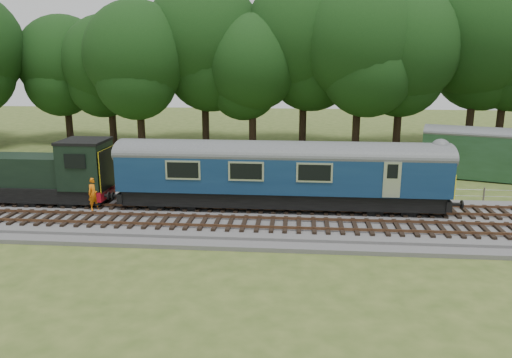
{
  "coord_description": "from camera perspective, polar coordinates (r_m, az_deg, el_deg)",
  "views": [
    {
      "loc": [
        4.76,
        -25.56,
        8.68
      ],
      "look_at": [
        2.44,
        1.4,
        2.0
      ],
      "focal_mm": 35.0,
      "sensor_mm": 36.0,
      "label": 1
    }
  ],
  "objects": [
    {
      "name": "track_north",
      "position": [
        28.6,
        -4.89,
        -2.98
      ],
      "size": [
        67.2,
        2.4,
        0.21
      ],
      "color": "black",
      "rests_on": "ballast"
    },
    {
      "name": "shunter_loco",
      "position": [
        31.5,
        -23.34,
        0.42
      ],
      "size": [
        8.91,
        2.6,
        3.38
      ],
      "color": "black",
      "rests_on": "ground"
    },
    {
      "name": "fence",
      "position": [
        31.65,
        -3.93,
        -2.08
      ],
      "size": [
        64.0,
        0.12,
        1.0
      ],
      "primitive_type": null,
      "color": "#6B6054",
      "rests_on": "ground"
    },
    {
      "name": "worker",
      "position": [
        29.04,
        -18.01,
        -1.6
      ],
      "size": [
        0.8,
        0.79,
        1.86
      ],
      "primitive_type": "imported",
      "rotation": [
        0.0,
        0.0,
        0.75
      ],
      "color": "orange",
      "rests_on": "ballast"
    },
    {
      "name": "shed",
      "position": [
        43.47,
        26.66,
        2.57
      ],
      "size": [
        3.48,
        3.48,
        2.51
      ],
      "rotation": [
        0.0,
        0.0,
        -0.15
      ],
      "color": "#1B3C1E",
      "rests_on": "ground"
    },
    {
      "name": "dmu_railcar",
      "position": [
        27.65,
        2.9,
        1.16
      ],
      "size": [
        18.05,
        2.86,
        3.88
      ],
      "color": "black",
      "rests_on": "ground"
    },
    {
      "name": "ground",
      "position": [
        27.41,
        -5.36,
        -4.66
      ],
      "size": [
        120.0,
        120.0,
        0.0
      ],
      "primitive_type": "plane",
      "color": "#3F561F",
      "rests_on": "ground"
    },
    {
      "name": "ballast",
      "position": [
        27.36,
        -5.37,
        -4.31
      ],
      "size": [
        70.0,
        7.0,
        0.35
      ],
      "primitive_type": "cube",
      "color": "#4C4C4F",
      "rests_on": "ground"
    },
    {
      "name": "tree_line",
      "position": [
        48.58,
        -0.79,
        3.58
      ],
      "size": [
        70.0,
        8.0,
        18.0
      ],
      "primitive_type": null,
      "color": "black",
      "rests_on": "ground"
    },
    {
      "name": "track_south",
      "position": [
        25.79,
        -6.01,
        -4.91
      ],
      "size": [
        67.2,
        2.4,
        0.21
      ],
      "color": "black",
      "rests_on": "ballast"
    }
  ]
}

